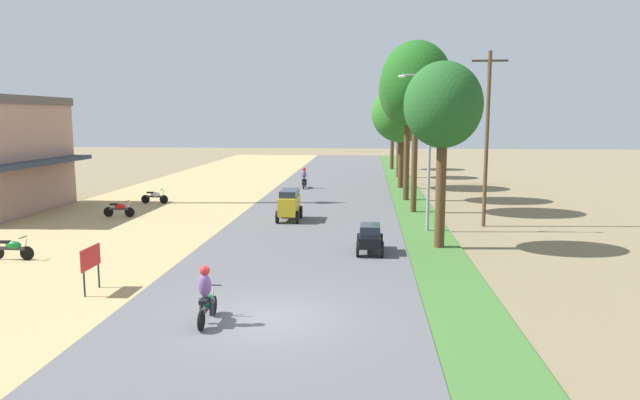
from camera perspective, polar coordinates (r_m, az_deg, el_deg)
ground_plane at (r=16.81m, az=-5.24°, el=-11.70°), size 180.00×180.00×0.00m
road_strip at (r=16.79m, az=-5.25°, el=-11.57°), size 9.00×140.00×0.08m
median_strip at (r=16.82m, az=14.69°, el=-11.81°), size 2.40×140.00×0.06m
parked_motorbike_nearest at (r=26.18m, az=-27.87°, el=-4.14°), size 1.80×0.54×0.94m
parked_motorbike_second at (r=34.87m, az=-19.03°, el=-0.78°), size 1.80×0.54×0.94m
parked_motorbike_third at (r=39.58m, az=-15.84°, el=0.38°), size 1.80×0.54×0.94m
street_signboard at (r=20.25m, az=-21.52°, el=-5.53°), size 0.06×1.30×1.50m
median_tree_nearest at (r=25.42m, az=11.95°, el=8.91°), size 3.32×3.32×7.96m
median_tree_second at (r=34.89m, az=9.39°, el=11.31°), size 4.11×4.11×10.00m
median_tree_third at (r=39.92m, az=8.60°, el=10.58°), size 3.92×3.92×9.89m
median_tree_fourth at (r=46.77m, az=8.00°, el=8.34°), size 4.74×4.74×8.16m
median_tree_fifth at (r=55.05m, az=7.75°, el=7.93°), size 3.51×3.51×7.15m
median_tree_sixth at (r=63.62m, az=7.11°, el=8.31°), size 3.28×3.28×7.87m
streetlamp_near at (r=29.09m, az=10.67°, el=5.75°), size 3.16×0.20×7.78m
streetlamp_mid at (r=49.94m, az=8.18°, el=7.06°), size 3.16×0.20×8.30m
utility_pole_near at (r=31.26m, az=16.01°, el=5.99°), size 1.80×0.20×8.99m
car_sedan_black at (r=24.36m, az=4.91°, el=-3.62°), size 1.10×2.26×1.19m
car_van_yellow at (r=31.74m, az=-3.01°, el=-0.32°), size 1.19×2.41×1.67m
motorbike_foreground_rider at (r=16.37m, az=-11.04°, el=-9.21°), size 0.54×1.80×1.66m
motorbike_ahead_second at (r=46.07m, az=-1.55°, el=2.12°), size 0.54×1.80×1.66m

